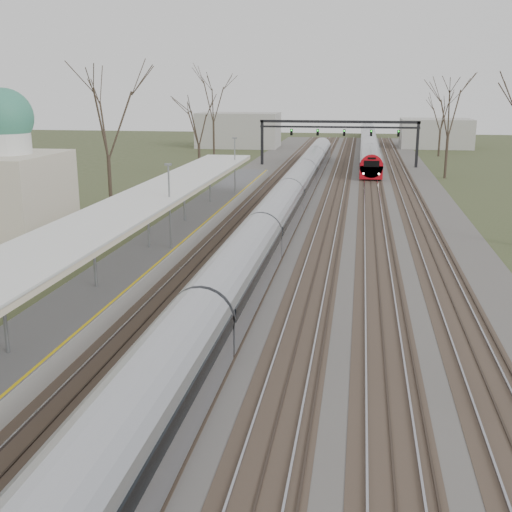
{
  "coord_description": "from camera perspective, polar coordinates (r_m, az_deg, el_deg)",
  "views": [
    {
      "loc": [
        3.26,
        -1.82,
        10.32
      ],
      "look_at": [
        -1.79,
        29.3,
        2.0
      ],
      "focal_mm": 45.0,
      "sensor_mm": 36.0,
      "label": 1
    }
  ],
  "objects": [
    {
      "name": "signal_gantry",
      "position": [
        87.02,
        7.39,
        11.1
      ],
      "size": [
        21.0,
        0.59,
        6.08
      ],
      "color": "black",
      "rests_on": "ground"
    },
    {
      "name": "track_bed",
      "position": [
        57.81,
        6.13,
        4.48
      ],
      "size": [
        24.0,
        160.0,
        0.22
      ],
      "color": "#474442",
      "rests_on": "ground"
    },
    {
      "name": "canopy",
      "position": [
        37.46,
        -10.14,
        4.73
      ],
      "size": [
        4.1,
        50.0,
        3.11
      ],
      "color": "slate",
      "rests_on": "platform"
    },
    {
      "name": "platform",
      "position": [
        42.35,
        -7.94,
        1.24
      ],
      "size": [
        3.5,
        69.0,
        1.0
      ],
      "primitive_type": "cube",
      "color": "#9E9B93",
      "rests_on": "ground"
    },
    {
      "name": "tree_west_far",
      "position": [
        53.83,
        -13.19,
        11.96
      ],
      "size": [
        5.5,
        5.5,
        11.33
      ],
      "color": "#2D231C",
      "rests_on": "ground"
    },
    {
      "name": "train_far",
      "position": [
        110.48,
        9.99,
        9.98
      ],
      "size": [
        2.62,
        75.21,
        3.05
      ],
      "color": "#9EA0A7",
      "rests_on": "ground"
    },
    {
      "name": "train_near",
      "position": [
        53.19,
        2.89,
        5.2
      ],
      "size": [
        2.62,
        90.21,
        3.05
      ],
      "color": "#9EA0A7",
      "rests_on": "ground"
    }
  ]
}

